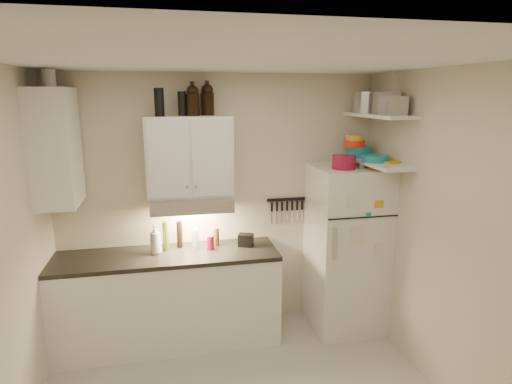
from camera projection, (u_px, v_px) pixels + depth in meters
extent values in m
cube|color=white|center=(246.00, 58.00, 2.64)|extent=(3.20, 3.00, 0.02)
cube|color=beige|center=(220.00, 204.00, 4.37)|extent=(3.20, 0.02, 2.60)
cube|color=beige|center=(455.00, 241.00, 3.25)|extent=(0.02, 3.00, 2.60)
cube|color=white|center=(169.00, 300.00, 4.15)|extent=(2.10, 0.60, 0.88)
cube|color=black|center=(167.00, 256.00, 4.05)|extent=(2.10, 0.62, 0.04)
cube|color=white|center=(189.00, 156.00, 4.02)|extent=(0.80, 0.33, 0.75)
cube|color=white|center=(55.00, 148.00, 3.64)|extent=(0.33, 0.55, 1.00)
cube|color=silver|center=(191.00, 203.00, 4.06)|extent=(0.76, 0.46, 0.12)
cube|color=white|center=(346.00, 249.00, 4.38)|extent=(0.70, 0.68, 1.70)
cube|color=white|center=(379.00, 116.00, 3.99)|extent=(0.30, 0.95, 0.03)
cube|color=white|center=(376.00, 162.00, 4.09)|extent=(0.30, 0.95, 0.03)
cube|color=black|center=(286.00, 199.00, 4.48)|extent=(0.42, 0.02, 0.03)
cylinder|color=maroon|center=(344.00, 162.00, 4.06)|extent=(0.28, 0.28, 0.13)
cube|color=gold|center=(387.00, 165.00, 4.03)|extent=(0.30, 0.33, 0.09)
cylinder|color=silver|center=(362.00, 163.00, 4.13)|extent=(0.06, 0.06, 0.09)
cylinder|color=silver|center=(368.00, 102.00, 4.25)|extent=(0.37, 0.37, 0.20)
cube|color=#AAAAAD|center=(386.00, 103.00, 3.88)|extent=(0.23, 0.21, 0.20)
cube|color=#AAAAAD|center=(397.00, 106.00, 3.75)|extent=(0.21, 0.21, 0.16)
cylinder|color=teal|center=(359.00, 152.00, 4.31)|extent=(0.27, 0.27, 0.11)
cylinder|color=red|center=(354.00, 144.00, 4.27)|extent=(0.21, 0.21, 0.06)
cylinder|color=gold|center=(355.00, 138.00, 4.25)|extent=(0.17, 0.17, 0.05)
cylinder|color=teal|center=(375.00, 158.00, 4.02)|extent=(0.34, 0.34, 0.06)
cylinder|color=black|center=(182.00, 104.00, 3.92)|extent=(0.08, 0.08, 0.22)
cylinder|color=black|center=(159.00, 102.00, 3.80)|extent=(0.09, 0.09, 0.25)
cylinder|color=silver|center=(49.00, 78.00, 3.49)|extent=(0.14, 0.14, 0.14)
imported|color=white|center=(155.00, 237.00, 4.02)|extent=(0.13, 0.13, 0.32)
cylinder|color=brown|center=(216.00, 237.00, 4.25)|extent=(0.07, 0.07, 0.18)
cylinder|color=#4A5E17|center=(166.00, 236.00, 4.11)|extent=(0.07, 0.07, 0.29)
cylinder|color=black|center=(180.00, 234.00, 4.19)|extent=(0.07, 0.07, 0.27)
cylinder|color=silver|center=(195.00, 239.00, 4.17)|extent=(0.08, 0.08, 0.20)
cylinder|color=maroon|center=(210.00, 243.00, 4.15)|extent=(0.09, 0.09, 0.14)
cube|color=black|center=(246.00, 240.00, 4.24)|extent=(0.17, 0.15, 0.12)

